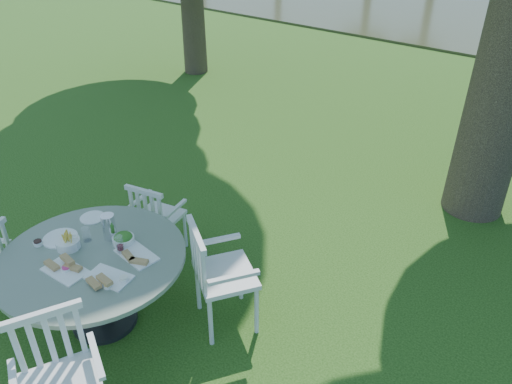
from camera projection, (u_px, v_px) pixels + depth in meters
ground at (243, 273)px, 4.96m from camera, size 140.00×140.00×0.00m
table at (94, 268)px, 4.09m from camera, size 1.51×1.51×0.73m
chair_ne at (213, 270)px, 4.09m from camera, size 0.68×0.67×1.00m
chair_nw at (154, 215)px, 4.95m from camera, size 0.51×0.49×0.84m
chair_se at (57, 369)px, 3.26m from camera, size 0.63×0.64×0.98m
tableware at (95, 243)px, 4.10m from camera, size 1.09×0.80×0.23m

